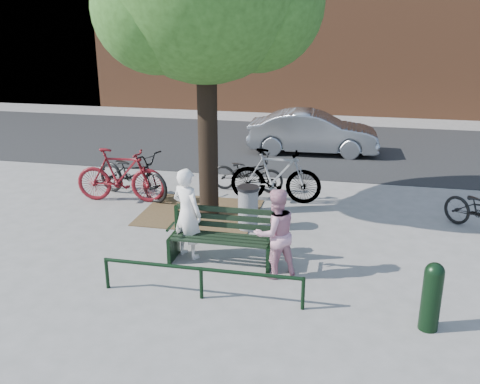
% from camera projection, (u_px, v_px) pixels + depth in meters
% --- Properties ---
extents(ground, '(90.00, 90.00, 0.00)m').
position_uv_depth(ground, '(221.00, 263.00, 9.07)').
color(ground, gray).
rests_on(ground, ground).
extents(dirt_pit, '(2.40, 2.00, 0.02)m').
position_uv_depth(dirt_pit, '(200.00, 212.00, 11.30)').
color(dirt_pit, brown).
rests_on(dirt_pit, ground).
extents(road, '(40.00, 7.00, 0.01)m').
position_uv_depth(road, '(285.00, 145.00, 16.94)').
color(road, black).
rests_on(road, ground).
extents(park_bench, '(1.74, 0.54, 0.97)m').
position_uv_depth(park_bench, '(222.00, 235.00, 8.99)').
color(park_bench, black).
rests_on(park_bench, ground).
extents(guard_railing, '(3.06, 0.06, 0.51)m').
position_uv_depth(guard_railing, '(201.00, 274.00, 7.83)').
color(guard_railing, black).
rests_on(guard_railing, ground).
extents(person_left, '(0.69, 0.59, 1.59)m').
position_uv_depth(person_left, '(187.00, 213.00, 9.08)').
color(person_left, silver).
rests_on(person_left, ground).
extents(person_right, '(0.90, 0.86, 1.46)m').
position_uv_depth(person_right, '(275.00, 233.00, 8.42)').
color(person_right, '#C98A9D').
rests_on(person_right, ground).
extents(bollard, '(0.26, 0.26, 0.97)m').
position_uv_depth(bollard, '(432.00, 294.00, 7.03)').
color(bollard, black).
rests_on(bollard, ground).
extents(litter_bin, '(0.43, 0.43, 0.87)m').
position_uv_depth(litter_bin, '(248.00, 208.00, 10.33)').
color(litter_bin, gray).
rests_on(litter_bin, ground).
extents(bicycle_a, '(2.23, 1.49, 1.11)m').
position_uv_depth(bicycle_a, '(132.00, 174.00, 12.11)').
color(bicycle_a, black).
rests_on(bicycle_a, ground).
extents(bicycle_b, '(2.06, 0.75, 1.21)m').
position_uv_depth(bicycle_b, '(121.00, 175.00, 11.80)').
color(bicycle_b, '#5E0D13').
rests_on(bicycle_b, ground).
extents(bicycle_c, '(1.76, 0.69, 0.91)m').
position_uv_depth(bicycle_c, '(247.00, 173.00, 12.53)').
color(bicycle_c, black).
rests_on(bicycle_c, ground).
extents(bicycle_d, '(2.02, 0.60, 1.21)m').
position_uv_depth(bicycle_d, '(276.00, 176.00, 11.77)').
color(bicycle_d, gray).
rests_on(bicycle_d, ground).
extents(parked_car, '(3.87, 1.48, 1.26)m').
position_uv_depth(parked_car, '(313.00, 132.00, 15.85)').
color(parked_car, gray).
rests_on(parked_car, ground).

